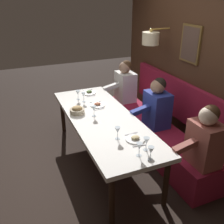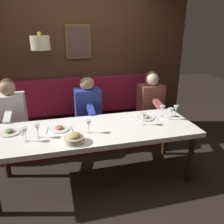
{
  "view_description": "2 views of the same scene",
  "coord_description": "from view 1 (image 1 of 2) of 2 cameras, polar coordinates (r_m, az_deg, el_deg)",
  "views": [
    {
      "loc": [
        -1.18,
        -3.12,
        2.42
      ],
      "look_at": [
        0.05,
        -0.22,
        0.92
      ],
      "focal_mm": 41.36,
      "sensor_mm": 36.0,
      "label": 1
    },
    {
      "loc": [
        -2.53,
        0.45,
        1.92
      ],
      "look_at": [
        0.05,
        -0.22,
        0.92
      ],
      "focal_mm": 36.42,
      "sensor_mm": 36.0,
      "label": 2
    }
  ],
  "objects": [
    {
      "name": "wine_glass_0",
      "position": [
        4.25,
        -6.31,
        3.73
      ],
      "size": [
        0.07,
        0.07,
        0.16
      ],
      "color": "silver",
      "rests_on": "dining_table"
    },
    {
      "name": "bread_bowl",
      "position": [
        3.88,
        -7.71,
        0.38
      ],
      "size": [
        0.22,
        0.22,
        0.12
      ],
      "color": "beige",
      "rests_on": "dining_table"
    },
    {
      "name": "banquette_bench",
      "position": [
        4.34,
        9.14,
        -5.28
      ],
      "size": [
        0.52,
        2.71,
        0.45
      ],
      "primitive_type": "cube",
      "color": "maroon",
      "rests_on": "ground_plane"
    },
    {
      "name": "wine_glass_4",
      "position": [
        2.82,
        8.58,
        -8.45
      ],
      "size": [
        0.07,
        0.07,
        0.16
      ],
      "color": "silver",
      "rests_on": "dining_table"
    },
    {
      "name": "wine_glass_1",
      "position": [
        3.74,
        -4.03,
        0.7
      ],
      "size": [
        0.07,
        0.07,
        0.16
      ],
      "color": "silver",
      "rests_on": "dining_table"
    },
    {
      "name": "wine_glass_3",
      "position": [
        2.98,
        7.61,
        -6.44
      ],
      "size": [
        0.07,
        0.07,
        0.16
      ],
      "color": "silver",
      "rests_on": "dining_table"
    },
    {
      "name": "ground_plane",
      "position": [
        4.12,
        -1.88,
        -10.51
      ],
      "size": [
        12.0,
        12.0,
        0.0
      ],
      "primitive_type": "plane",
      "color": "black"
    },
    {
      "name": "place_setting_0",
      "position": [
        3.21,
        5.15,
        -5.89
      ],
      "size": [
        0.24,
        0.32,
        0.05
      ],
      "color": "silver",
      "rests_on": "dining_table"
    },
    {
      "name": "place_setting_1",
      "position": [
        4.13,
        -3.24,
        1.62
      ],
      "size": [
        0.24,
        0.33,
        0.05
      ],
      "color": "white",
      "rests_on": "dining_table"
    },
    {
      "name": "place_setting_2",
      "position": [
        4.65,
        -5.08,
        4.35
      ],
      "size": [
        0.24,
        0.32,
        0.05
      ],
      "color": "silver",
      "rests_on": "dining_table"
    },
    {
      "name": "back_wall_panel",
      "position": [
        4.23,
        16.91,
        9.95
      ],
      "size": [
        0.59,
        3.91,
        2.9
      ],
      "color": "#422819",
      "rests_on": "ground_plane"
    },
    {
      "name": "diner_nearest",
      "position": [
        3.29,
        19.93,
        -5.41
      ],
      "size": [
        0.6,
        0.4,
        0.79
      ],
      "color": "#934C42",
      "rests_on": "banquette_bench"
    },
    {
      "name": "diner_near",
      "position": [
        4.04,
        9.9,
        1.66
      ],
      "size": [
        0.6,
        0.4,
        0.79
      ],
      "color": "#283893",
      "rests_on": "banquette_bench"
    },
    {
      "name": "wine_glass_6",
      "position": [
        2.87,
        6.06,
        -7.65
      ],
      "size": [
        0.07,
        0.07,
        0.16
      ],
      "color": "silver",
      "rests_on": "dining_table"
    },
    {
      "name": "wine_glass_5",
      "position": [
        3.16,
        1.24,
        -4.13
      ],
      "size": [
        0.07,
        0.07,
        0.16
      ],
      "color": "silver",
      "rests_on": "dining_table"
    },
    {
      "name": "diner_middle",
      "position": [
        4.96,
        2.91,
        6.55
      ],
      "size": [
        0.6,
        0.4,
        0.79
      ],
      "color": "white",
      "rests_on": "banquette_bench"
    },
    {
      "name": "wine_glass_2",
      "position": [
        4.35,
        -7.55,
        4.18
      ],
      "size": [
        0.07,
        0.07,
        0.16
      ],
      "color": "silver",
      "rests_on": "dining_table"
    },
    {
      "name": "dining_table",
      "position": [
        3.76,
        -2.02,
        -2.14
      ],
      "size": [
        0.9,
        2.51,
        0.74
      ],
      "color": "white",
      "rests_on": "ground_plane"
    }
  ]
}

